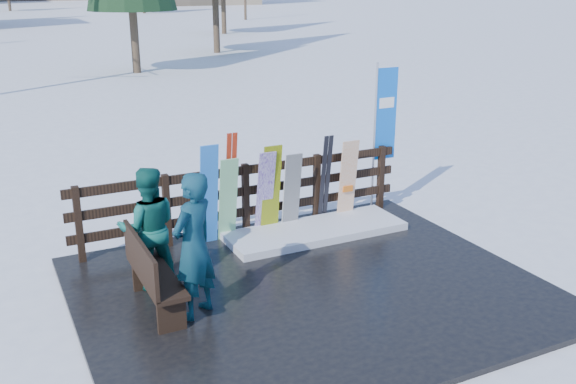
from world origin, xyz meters
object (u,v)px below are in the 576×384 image
snowboard_3 (265,193)px  bench (150,272)px  rental_flag (383,120)px  person_front (194,246)px  snowboard_4 (292,192)px  person_back (148,228)px  snowboard_0 (209,195)px  snowboard_5 (348,180)px  snowboard_1 (228,200)px  snowboard_2 (271,189)px

snowboard_3 → bench: bearing=-144.1°
rental_flag → person_front: 4.85m
snowboard_4 → person_back: bearing=-159.2°
snowboard_0 → rental_flag: bearing=4.6°
snowboard_3 → snowboard_5: bearing=0.0°
bench → snowboard_3: 2.85m
snowboard_4 → rental_flag: (1.91, 0.27, 0.96)m
snowboard_1 → person_back: (-1.50, -0.99, 0.14)m
snowboard_2 → snowboard_1: bearing=180.0°
snowboard_0 → person_front: (-0.90, -2.01, 0.11)m
bench → snowboard_3: size_ratio=1.06×
snowboard_5 → person_front: bearing=-149.2°
person_front → snowboard_4: bearing=-172.2°
snowboard_2 → person_front: bearing=-134.1°
bench → snowboard_0: 2.17m
snowboard_5 → rental_flag: (0.85, 0.27, 0.91)m
bench → snowboard_1: bearing=44.9°
snowboard_2 → person_back: 2.44m
snowboard_3 → snowboard_5: 1.53m
snowboard_4 → person_front: 3.07m
bench → rental_flag: 5.18m
snowboard_1 → person_front: bearing=-121.0°
snowboard_5 → person_back: bearing=-164.9°
snowboard_2 → snowboard_4: (0.37, 0.00, -0.09)m
rental_flag → person_front: bearing=-151.6°
bench → rental_flag: bearing=22.5°
snowboard_0 → snowboard_3: size_ratio=1.15×
snowboard_0 → snowboard_2: size_ratio=1.09×
snowboard_1 → person_back: bearing=-146.5°
snowboard_2 → rental_flag: rental_flag is taller
bench → snowboard_1: size_ratio=1.09×
snowboard_4 → snowboard_0: bearing=180.0°
bench → snowboard_0: snowboard_0 is taller
person_front → person_back: size_ratio=1.10×
snowboard_1 → snowboard_4: (1.10, 0.00, -0.03)m
bench → snowboard_2: bearing=34.7°
snowboard_2 → rental_flag: size_ratio=0.57×
snowboard_0 → rental_flag: size_ratio=0.62×
bench → snowboard_2: snowboard_2 is taller
snowboard_3 → person_back: size_ratio=0.86×
bench → snowboard_2: (2.40, 1.67, 0.23)m
snowboard_1 → snowboard_5: (2.16, 0.00, 0.02)m
snowboard_1 → snowboard_4: snowboard_1 is taller
snowboard_0 → rental_flag: rental_flag is taller
bench → person_back: person_back is taller
bench → person_front: 0.70m
snowboard_2 → rental_flag: 2.45m
snowboard_5 → person_front: size_ratio=0.77×
snowboard_2 → rental_flag: bearing=6.8°
snowboard_1 → rental_flag: bearing=5.1°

